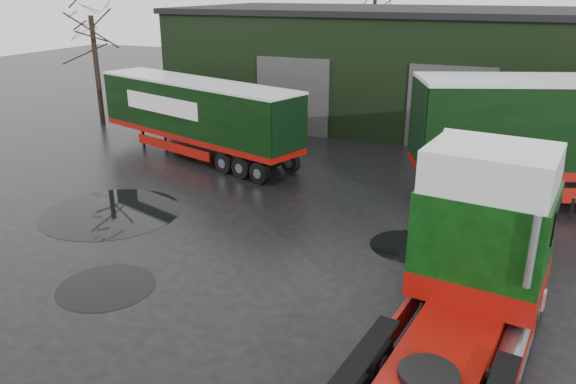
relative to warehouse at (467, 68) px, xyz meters
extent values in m
plane|color=black|center=(-2.00, -20.00, -3.16)|extent=(100.00, 100.00, 0.00)
cube|color=black|center=(0.00, 0.00, -0.16)|extent=(32.00, 12.00, 6.00)
cube|color=black|center=(0.00, 0.00, 2.99)|extent=(32.40, 12.40, 0.30)
cylinder|color=black|center=(-6.28, -22.97, -3.15)|extent=(2.56, 2.56, 0.01)
cylinder|color=black|center=(0.54, -17.42, -3.15)|extent=(2.37, 2.37, 0.01)
cylinder|color=black|center=(-9.57, -18.78, -3.15)|extent=(4.83, 4.83, 0.01)
camera|label=1|loc=(3.15, -33.04, 4.24)|focal=35.00mm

